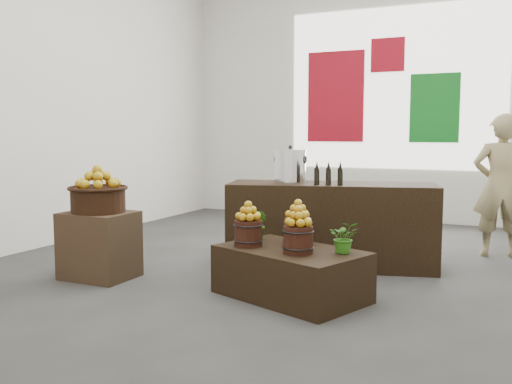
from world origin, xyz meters
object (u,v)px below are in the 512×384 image
at_px(display_table, 291,273).
at_px(shopper, 500,186).
at_px(stock_pot_left, 290,167).
at_px(wicker_basket, 98,200).
at_px(counter, 331,225).
at_px(crate, 100,245).

distance_m(display_table, shopper, 2.87).
bearing_deg(stock_pot_left, wicker_basket, -138.07).
height_order(counter, shopper, shopper).
distance_m(crate, shopper, 4.21).
bearing_deg(wicker_basket, shopper, 37.63).
relative_size(wicker_basket, shopper, 0.32).
relative_size(wicker_basket, counter, 0.24).
bearing_deg(crate, counter, 37.18).
height_order(display_table, stock_pot_left, stock_pot_left).
distance_m(crate, display_table, 1.86).
bearing_deg(display_table, wicker_basket, -154.88).
height_order(crate, stock_pot_left, stock_pot_left).
xyz_separation_m(stock_pot_left, shopper, (1.92, 1.30, -0.23)).
height_order(wicker_basket, display_table, wicker_basket).
bearing_deg(crate, wicker_basket, 0.00).
relative_size(crate, counter, 0.30).
xyz_separation_m(counter, shopper, (1.51, 1.19, 0.35)).
bearing_deg(shopper, stock_pot_left, 21.68).
xyz_separation_m(wicker_basket, counter, (1.80, 1.37, -0.31)).
bearing_deg(counter, display_table, -103.49).
height_order(crate, shopper, shopper).
height_order(crate, display_table, crate).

